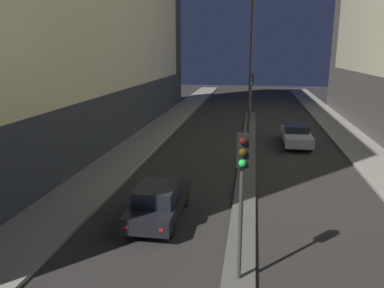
% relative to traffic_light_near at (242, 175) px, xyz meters
% --- Properties ---
extents(median_strip, '(0.96, 32.66, 0.14)m').
position_rel_traffic_light_near_xyz_m(median_strip, '(0.00, 13.36, -3.19)').
color(median_strip, '#56544F').
rests_on(median_strip, ground).
extents(traffic_light_near, '(0.32, 0.42, 4.23)m').
position_rel_traffic_light_near_xyz_m(traffic_light_near, '(0.00, 0.00, 0.00)').
color(traffic_light_near, '#383838').
rests_on(traffic_light_near, median_strip).
extents(traffic_light_mid, '(0.32, 0.42, 4.23)m').
position_rel_traffic_light_near_xyz_m(traffic_light_mid, '(0.00, 24.70, 0.00)').
color(traffic_light_mid, '#383838').
rests_on(traffic_light_mid, median_strip).
extents(street_lamp, '(0.60, 0.60, 9.48)m').
position_rel_traffic_light_near_xyz_m(street_lamp, '(0.00, 11.35, 3.66)').
color(street_lamp, '#383838').
rests_on(street_lamp, median_strip).
extents(car_left_lane, '(1.74, 4.36, 1.50)m').
position_rel_traffic_light_near_xyz_m(car_left_lane, '(-3.26, 3.65, -2.51)').
color(car_left_lane, black).
rests_on(car_left_lane, ground).
extents(car_right_lane, '(1.81, 4.81, 1.41)m').
position_rel_traffic_light_near_xyz_m(car_right_lane, '(3.26, 16.81, -2.53)').
color(car_right_lane, '#B2B2B7').
rests_on(car_right_lane, ground).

